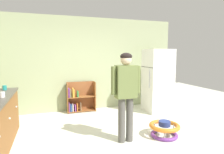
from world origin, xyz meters
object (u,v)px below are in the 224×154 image
object	(u,v)px
bookshelf	(79,99)
standing_person	(126,89)
white_cup	(2,95)
baby_walker	(164,129)
refrigerator	(158,81)
teal_cup	(5,88)

from	to	relation	value
bookshelf	standing_person	xyz separation A→B (m)	(0.53, -2.21, 0.63)
white_cup	baby_walker	bearing A→B (deg)	-10.17
refrigerator	standing_person	xyz separation A→B (m)	(-1.63, -1.54, 0.11)
refrigerator	standing_person	distance (m)	2.24
refrigerator	baby_walker	world-z (taller)	refrigerator
bookshelf	teal_cup	size ratio (longest dim) A/B	8.95
bookshelf	standing_person	distance (m)	2.35
standing_person	baby_walker	distance (m)	1.18
white_cup	refrigerator	bearing A→B (deg)	15.94
refrigerator	white_cup	world-z (taller)	refrigerator
baby_walker	white_cup	bearing A→B (deg)	169.83
bookshelf	white_cup	xyz separation A→B (m)	(-1.58, -1.73, 0.58)
teal_cup	standing_person	bearing A→B (deg)	-29.18
refrigerator	baby_walker	size ratio (longest dim) A/B	2.95
bookshelf	teal_cup	bearing A→B (deg)	-149.99
bookshelf	teal_cup	xyz separation A→B (m)	(-1.68, -0.97, 0.58)
bookshelf	standing_person	world-z (taller)	standing_person
refrigerator	standing_person	bearing A→B (deg)	-136.60
baby_walker	white_cup	size ratio (longest dim) A/B	6.36
white_cup	teal_cup	world-z (taller)	same
refrigerator	bookshelf	distance (m)	2.32
teal_cup	refrigerator	bearing A→B (deg)	4.55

